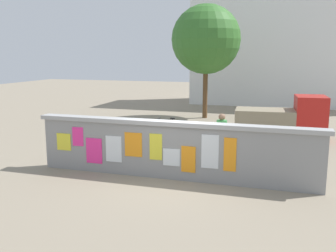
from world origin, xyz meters
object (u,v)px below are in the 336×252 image
bicycle_near (169,132)px  tree_roadside (206,39)px  person_walking (221,133)px  motorcycle (121,145)px  auto_rickshaw_truck (285,118)px  bicycle_far (177,144)px

bicycle_near → tree_roadside: bearing=88.4°
person_walking → motorcycle: bearing=-170.9°
motorcycle → bicycle_near: size_ratio=1.10×
auto_rickshaw_truck → bicycle_near: bearing=-160.6°
tree_roadside → bicycle_near: bearing=-91.6°
person_walking → tree_roadside: 9.64m
tree_roadside → bicycle_far: bearing=-84.7°
auto_rickshaw_truck → bicycle_near: auto_rickshaw_truck is taller
auto_rickshaw_truck → person_walking: auto_rickshaw_truck is taller
bicycle_far → motorcycle: bearing=-146.0°
motorcycle → person_walking: person_walking is taller
motorcycle → bicycle_far: bearing=34.0°
bicycle_near → auto_rickshaw_truck: bearing=19.4°
tree_roadside → auto_rickshaw_truck: bearing=-46.1°
bicycle_far → person_walking: size_ratio=1.02×
motorcycle → tree_roadside: size_ratio=0.30×
motorcycle → tree_roadside: 10.06m
bicycle_far → person_walking: (1.69, -0.58, 0.62)m
bicycle_far → auto_rickshaw_truck: bearing=45.2°
person_walking → tree_roadside: tree_roadside is taller
motorcycle → bicycle_near: bearing=77.0°
auto_rickshaw_truck → motorcycle: (-5.25, -4.73, -0.44)m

